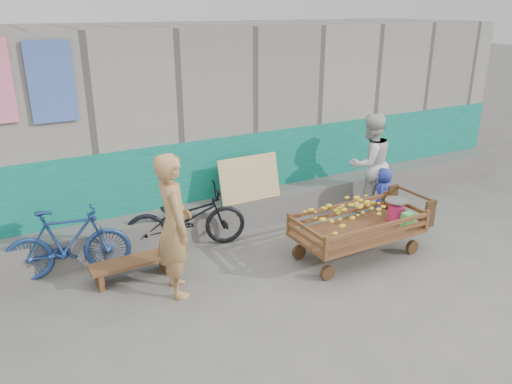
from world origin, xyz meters
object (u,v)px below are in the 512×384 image
bicycle_dark (186,218)px  bench (132,265)px  vendor_man (174,225)px  child (384,193)px  banana_cart (357,220)px  bicycle_blue (68,243)px  woman (370,164)px

bicycle_dark → bench: bearing=132.4°
bench → bicycle_dark: bearing=28.3°
vendor_man → child: size_ratio=2.04×
banana_cart → bicycle_dark: bearing=143.6°
bench → bicycle_blue: bearing=144.7°
woman → bicycle_blue: 4.82m
banana_cart → woman: 1.78m
child → vendor_man: bearing=-26.3°
banana_cart → woman: woman is taller
woman → bicycle_dark: (-3.19, 0.20, -0.38)m
bench → bicycle_dark: bicycle_dark is taller
child → bicycle_blue: bearing=-40.2°
bicycle_blue → child: bearing=-84.7°
bicycle_dark → bicycle_blue: (-1.61, -0.03, 0.02)m
bicycle_dark → bicycle_blue: bicycle_blue is taller
bench → vendor_man: bearing=-54.9°
vendor_man → banana_cart: bearing=-91.6°
banana_cart → child: bearing=33.4°
child → bicycle_blue: 4.83m
banana_cart → bench: 3.03m
banana_cart → vendor_man: vendor_man is taller
banana_cart → woman: (1.27, 1.22, 0.28)m
bicycle_blue → bench: bearing=-113.4°
woman → child: (0.00, -0.39, -0.40)m
bicycle_dark → bicycle_blue: 1.61m
banana_cart → child: (1.27, 0.84, -0.13)m
bicycle_dark → vendor_man: bearing=167.0°
banana_cart → vendor_man: 2.51m
vendor_man → bicycle_dark: 1.27m
child → bicycle_dark: bicycle_dark is taller
vendor_man → bicycle_dark: bearing=-20.5°
bench → vendor_man: 0.97m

